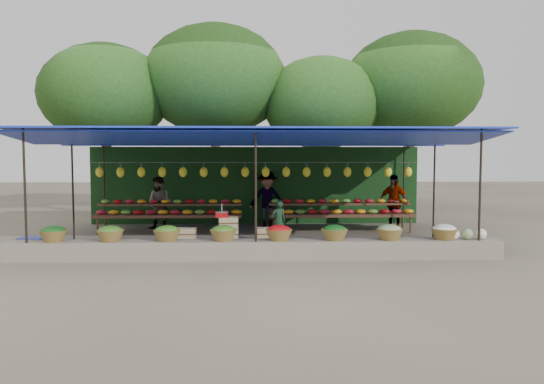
{
  "coord_description": "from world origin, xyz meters",
  "views": [
    {
      "loc": [
        -0.03,
        -14.04,
        2.24
      ],
      "look_at": [
        0.45,
        0.2,
        1.24
      ],
      "focal_mm": 35.0,
      "sensor_mm": 36.0,
      "label": 1
    }
  ],
  "objects_px": {
    "crate_counter": "(228,236)",
    "weighing_scale": "(222,214)",
    "vendor_seated": "(279,222)",
    "blue_crate_back": "(78,248)",
    "blue_crate_front": "(32,245)"
  },
  "relations": [
    {
      "from": "weighing_scale",
      "to": "blue_crate_back",
      "type": "xyz_separation_m",
      "value": [
        -3.2,
        -0.53,
        -0.69
      ]
    },
    {
      "from": "weighing_scale",
      "to": "blue_crate_back",
      "type": "relative_size",
      "value": 0.63
    },
    {
      "from": "blue_crate_front",
      "to": "crate_counter",
      "type": "bearing_deg",
      "value": 4.57
    },
    {
      "from": "weighing_scale",
      "to": "blue_crate_front",
      "type": "xyz_separation_m",
      "value": [
        -4.37,
        -0.16,
        -0.68
      ]
    },
    {
      "from": "vendor_seated",
      "to": "blue_crate_front",
      "type": "height_order",
      "value": "vendor_seated"
    },
    {
      "from": "vendor_seated",
      "to": "weighing_scale",
      "type": "bearing_deg",
      "value": 8.84
    },
    {
      "from": "weighing_scale",
      "to": "blue_crate_back",
      "type": "distance_m",
      "value": 3.32
    },
    {
      "from": "weighing_scale",
      "to": "blue_crate_front",
      "type": "relative_size",
      "value": 0.57
    },
    {
      "from": "vendor_seated",
      "to": "blue_crate_back",
      "type": "distance_m",
      "value": 4.81
    },
    {
      "from": "blue_crate_front",
      "to": "blue_crate_back",
      "type": "height_order",
      "value": "blue_crate_front"
    },
    {
      "from": "crate_counter",
      "to": "blue_crate_back",
      "type": "distance_m",
      "value": 3.38
    },
    {
      "from": "blue_crate_back",
      "to": "vendor_seated",
      "type": "bearing_deg",
      "value": 33.58
    },
    {
      "from": "crate_counter",
      "to": "weighing_scale",
      "type": "relative_size",
      "value": 7.38
    },
    {
      "from": "crate_counter",
      "to": "vendor_seated",
      "type": "height_order",
      "value": "vendor_seated"
    },
    {
      "from": "crate_counter",
      "to": "blue_crate_back",
      "type": "height_order",
      "value": "crate_counter"
    }
  ]
}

